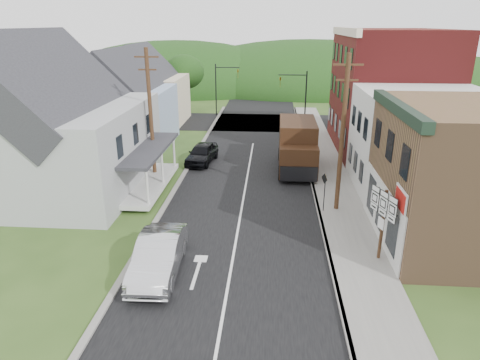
% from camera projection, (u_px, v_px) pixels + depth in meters
% --- Properties ---
extents(ground, '(120.00, 120.00, 0.00)m').
position_uv_depth(ground, '(237.00, 235.00, 22.47)').
color(ground, '#2D4719').
rests_on(ground, ground).
extents(road, '(9.00, 90.00, 0.02)m').
position_uv_depth(road, '(248.00, 172.00, 31.82)').
color(road, black).
rests_on(road, ground).
extents(cross_road, '(60.00, 9.00, 0.02)m').
position_uv_depth(cross_road, '(257.00, 122.00, 47.72)').
color(cross_road, black).
rests_on(cross_road, ground).
extents(sidewalk_right, '(2.80, 55.00, 0.15)m').
position_uv_depth(sidewalk_right, '(332.00, 183.00, 29.51)').
color(sidewalk_right, slate).
rests_on(sidewalk_right, ground).
extents(curb_right, '(0.20, 55.00, 0.15)m').
position_uv_depth(curb_right, '(312.00, 182.00, 29.60)').
color(curb_right, slate).
rests_on(curb_right, ground).
extents(curb_left, '(0.30, 55.00, 0.12)m').
position_uv_depth(curb_left, '(181.00, 179.00, 30.26)').
color(curb_left, slate).
rests_on(curb_left, ground).
extents(storefront_tan, '(8.00, 8.00, 7.00)m').
position_uv_depth(storefront_tan, '(472.00, 178.00, 20.45)').
color(storefront_tan, brown).
rests_on(storefront_tan, ground).
extents(storefront_white, '(8.00, 7.00, 6.50)m').
position_uv_depth(storefront_white, '(421.00, 142.00, 27.56)').
color(storefront_white, silver).
rests_on(storefront_white, ground).
extents(storefront_red, '(8.00, 12.00, 10.00)m').
position_uv_depth(storefront_red, '(388.00, 92.00, 35.84)').
color(storefront_red, maroon).
rests_on(storefront_red, ground).
extents(house_gray, '(10.20, 12.24, 8.35)m').
position_uv_depth(house_gray, '(59.00, 126.00, 27.46)').
color(house_gray, '#9A9D9F').
rests_on(house_gray, ground).
extents(house_blue, '(7.14, 8.16, 7.28)m').
position_uv_depth(house_blue, '(129.00, 104.00, 37.87)').
color(house_blue, '#92A7C8').
rests_on(house_blue, ground).
extents(house_cream, '(7.14, 8.16, 7.28)m').
position_uv_depth(house_cream, '(151.00, 89.00, 46.32)').
color(house_cream, beige).
rests_on(house_cream, ground).
extents(utility_pole_right, '(1.60, 0.26, 9.00)m').
position_uv_depth(utility_pole_right, '(342.00, 134.00, 23.73)').
color(utility_pole_right, '#472D19').
rests_on(utility_pole_right, ground).
extents(utility_pole_left, '(1.60, 0.26, 9.00)m').
position_uv_depth(utility_pole_left, '(151.00, 114.00, 28.80)').
color(utility_pole_left, '#472D19').
rests_on(utility_pole_left, ground).
extents(traffic_signal_right, '(2.87, 0.20, 6.00)m').
position_uv_depth(traffic_signal_right, '(299.00, 94.00, 42.84)').
color(traffic_signal_right, black).
rests_on(traffic_signal_right, ground).
extents(traffic_signal_left, '(2.87, 0.20, 6.00)m').
position_uv_depth(traffic_signal_left, '(222.00, 84.00, 50.00)').
color(traffic_signal_left, black).
rests_on(traffic_signal_left, ground).
extents(tree_left_b, '(4.80, 4.80, 6.94)m').
position_uv_depth(tree_left_b, '(32.00, 99.00, 33.21)').
color(tree_left_b, '#382616').
rests_on(tree_left_b, ground).
extents(tree_left_c, '(5.80, 5.80, 8.41)m').
position_uv_depth(tree_left_c, '(55.00, 73.00, 40.47)').
color(tree_left_c, '#382616').
rests_on(tree_left_c, ground).
extents(tree_left_d, '(4.80, 4.80, 6.94)m').
position_uv_depth(tree_left_d, '(184.00, 72.00, 51.35)').
color(tree_left_d, '#382616').
rests_on(tree_left_d, ground).
extents(forested_ridge, '(90.00, 30.00, 16.00)m').
position_uv_depth(forested_ridge, '(263.00, 87.00, 73.91)').
color(forested_ridge, black).
rests_on(forested_ridge, ground).
extents(silver_sedan, '(1.99, 5.22, 1.70)m').
position_uv_depth(silver_sedan, '(159.00, 256.00, 18.77)').
color(silver_sedan, silver).
rests_on(silver_sedan, ground).
extents(dark_sedan, '(2.40, 4.70, 1.53)m').
position_uv_depth(dark_sedan, '(202.00, 153.00, 33.73)').
color(dark_sedan, black).
rests_on(dark_sedan, ground).
extents(delivery_van, '(2.77, 6.58, 3.67)m').
position_uv_depth(delivery_van, '(297.00, 146.00, 31.65)').
color(delivery_van, black).
rests_on(delivery_van, ground).
extents(route_sign_cluster, '(0.71, 1.86, 3.41)m').
position_uv_depth(route_sign_cluster, '(383.00, 215.00, 19.18)').
color(route_sign_cluster, '#472D19').
rests_on(route_sign_cluster, sidewalk_right).
extents(warning_sign, '(0.27, 0.59, 2.31)m').
position_uv_depth(warning_sign, '(324.00, 187.00, 24.47)').
color(warning_sign, black).
rests_on(warning_sign, sidewalk_right).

